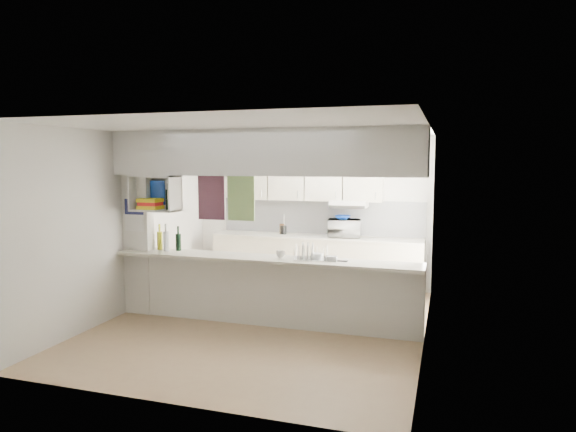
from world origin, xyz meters
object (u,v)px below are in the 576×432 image
at_px(microwave, 344,228).
at_px(wine_bottles, 163,241).
at_px(dish_rack, 311,252).
at_px(bowl, 343,217).

height_order(microwave, wine_bottles, wine_bottles).
height_order(microwave, dish_rack, microwave).
height_order(bowl, wine_bottles, wine_bottles).
relative_size(microwave, wine_bottles, 1.02).
xyz_separation_m(microwave, wine_bottles, (-2.22, -2.07, -0.01)).
height_order(microwave, bowl, bowl).
bearing_deg(wine_bottles, microwave, 42.91).
xyz_separation_m(microwave, dish_rack, (-0.03, -2.10, -0.06)).
distance_m(microwave, wine_bottles, 3.04).
height_order(dish_rack, wine_bottles, wine_bottles).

